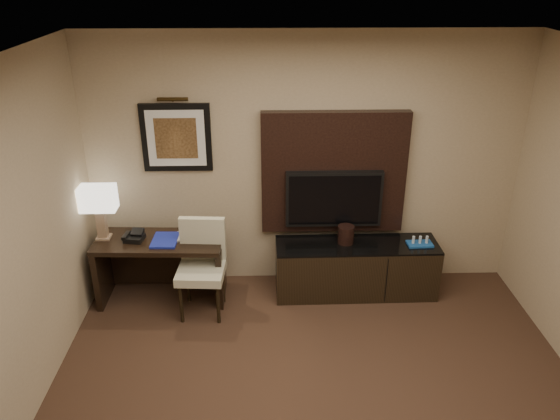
{
  "coord_description": "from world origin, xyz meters",
  "views": [
    {
      "loc": [
        -0.39,
        -2.83,
        3.3
      ],
      "look_at": [
        -0.27,
        1.8,
        1.15
      ],
      "focal_mm": 35.0,
      "sensor_mm": 36.0,
      "label": 1
    }
  ],
  "objects_px": {
    "water_bottle": "(198,231)",
    "minibar_tray": "(420,241)",
    "credenza": "(356,268)",
    "ice_bucket": "(346,234)",
    "table_lamp": "(100,214)",
    "tv": "(334,199)",
    "desk": "(162,269)",
    "desk_chair": "(201,271)",
    "desk_phone": "(134,236)"
  },
  "relations": [
    {
      "from": "water_bottle",
      "to": "minibar_tray",
      "type": "height_order",
      "value": "water_bottle"
    },
    {
      "from": "credenza",
      "to": "ice_bucket",
      "type": "distance_m",
      "value": 0.41
    },
    {
      "from": "table_lamp",
      "to": "ice_bucket",
      "type": "xyz_separation_m",
      "value": [
        2.49,
        0.04,
        -0.29
      ]
    },
    {
      "from": "tv",
      "to": "table_lamp",
      "type": "relative_size",
      "value": 1.82
    },
    {
      "from": "water_bottle",
      "to": "minibar_tray",
      "type": "distance_m",
      "value": 2.29
    },
    {
      "from": "desk",
      "to": "desk_chair",
      "type": "height_order",
      "value": "desk_chair"
    },
    {
      "from": "minibar_tray",
      "to": "tv",
      "type": "bearing_deg",
      "value": 166.15
    },
    {
      "from": "desk",
      "to": "desk_chair",
      "type": "relative_size",
      "value": 1.36
    },
    {
      "from": "ice_bucket",
      "to": "water_bottle",
      "type": "bearing_deg",
      "value": -177.57
    },
    {
      "from": "desk_chair",
      "to": "desk_phone",
      "type": "relative_size",
      "value": 5.14
    },
    {
      "from": "desk_chair",
      "to": "ice_bucket",
      "type": "bearing_deg",
      "value": 17.31
    },
    {
      "from": "credenza",
      "to": "tv",
      "type": "relative_size",
      "value": 1.7
    },
    {
      "from": "desk_phone",
      "to": "desk_chair",
      "type": "bearing_deg",
      "value": -12.97
    },
    {
      "from": "desk_chair",
      "to": "minibar_tray",
      "type": "height_order",
      "value": "desk_chair"
    },
    {
      "from": "desk_chair",
      "to": "minibar_tray",
      "type": "bearing_deg",
      "value": 11.02
    },
    {
      "from": "tv",
      "to": "desk_phone",
      "type": "xyz_separation_m",
      "value": [
        -2.04,
        -0.25,
        -0.28
      ]
    },
    {
      "from": "desk_chair",
      "to": "ice_bucket",
      "type": "height_order",
      "value": "desk_chair"
    },
    {
      "from": "tv",
      "to": "water_bottle",
      "type": "distance_m",
      "value": 1.43
    },
    {
      "from": "desk",
      "to": "table_lamp",
      "type": "height_order",
      "value": "table_lamp"
    },
    {
      "from": "minibar_tray",
      "to": "desk_chair",
      "type": "bearing_deg",
      "value": -172.54
    },
    {
      "from": "credenza",
      "to": "table_lamp",
      "type": "bearing_deg",
      "value": 179.27
    },
    {
      "from": "desk_chair",
      "to": "table_lamp",
      "type": "distance_m",
      "value": 1.17
    },
    {
      "from": "table_lamp",
      "to": "desk_phone",
      "type": "relative_size",
      "value": 2.96
    },
    {
      "from": "desk",
      "to": "minibar_tray",
      "type": "height_order",
      "value": "desk"
    },
    {
      "from": "desk_phone",
      "to": "ice_bucket",
      "type": "relative_size",
      "value": 0.97
    },
    {
      "from": "water_bottle",
      "to": "ice_bucket",
      "type": "distance_m",
      "value": 1.52
    },
    {
      "from": "credenza",
      "to": "desk_phone",
      "type": "relative_size",
      "value": 9.15
    },
    {
      "from": "credenza",
      "to": "desk_chair",
      "type": "distance_m",
      "value": 1.64
    },
    {
      "from": "desk_phone",
      "to": "minibar_tray",
      "type": "height_order",
      "value": "desk_phone"
    },
    {
      "from": "ice_bucket",
      "to": "minibar_tray",
      "type": "distance_m",
      "value": 0.77
    },
    {
      "from": "desk",
      "to": "tv",
      "type": "distance_m",
      "value": 1.94
    },
    {
      "from": "credenza",
      "to": "ice_bucket",
      "type": "relative_size",
      "value": 8.91
    },
    {
      "from": "credenza",
      "to": "minibar_tray",
      "type": "height_order",
      "value": "minibar_tray"
    },
    {
      "from": "desk",
      "to": "ice_bucket",
      "type": "height_order",
      "value": "ice_bucket"
    },
    {
      "from": "desk_phone",
      "to": "minibar_tray",
      "type": "bearing_deg",
      "value": 8.75
    },
    {
      "from": "desk_phone",
      "to": "ice_bucket",
      "type": "xyz_separation_m",
      "value": [
        2.17,
        0.09,
        -0.06
      ]
    },
    {
      "from": "tv",
      "to": "desk_phone",
      "type": "height_order",
      "value": "tv"
    },
    {
      "from": "desk",
      "to": "desk_chair",
      "type": "bearing_deg",
      "value": -29.2
    },
    {
      "from": "desk_chair",
      "to": "desk_phone",
      "type": "bearing_deg",
      "value": 162.36
    },
    {
      "from": "tv",
      "to": "minibar_tray",
      "type": "relative_size",
      "value": 3.86
    },
    {
      "from": "desk_phone",
      "to": "water_bottle",
      "type": "bearing_deg",
      "value": 10.92
    },
    {
      "from": "table_lamp",
      "to": "water_bottle",
      "type": "relative_size",
      "value": 3.29
    },
    {
      "from": "table_lamp",
      "to": "desk_phone",
      "type": "height_order",
      "value": "table_lamp"
    },
    {
      "from": "desk_phone",
      "to": "water_bottle",
      "type": "distance_m",
      "value": 0.65
    },
    {
      "from": "desk",
      "to": "ice_bucket",
      "type": "bearing_deg",
      "value": 4.97
    },
    {
      "from": "credenza",
      "to": "tv",
      "type": "bearing_deg",
      "value": 141.29
    },
    {
      "from": "desk",
      "to": "water_bottle",
      "type": "bearing_deg",
      "value": 5.79
    },
    {
      "from": "tv",
      "to": "table_lamp",
      "type": "height_order",
      "value": "tv"
    },
    {
      "from": "water_bottle",
      "to": "desk",
      "type": "bearing_deg",
      "value": -176.53
    },
    {
      "from": "water_bottle",
      "to": "ice_bucket",
      "type": "relative_size",
      "value": 0.88
    }
  ]
}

